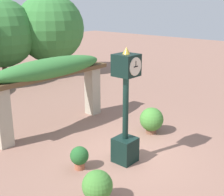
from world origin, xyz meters
TOP-DOWN VIEW (x-y plane):
  - ground_plane at (0.00, 0.00)m, footprint 60.00×60.00m
  - pedestal_clock at (-0.30, -0.17)m, footprint 0.60×0.64m
  - pergola at (0.00, 3.42)m, footprint 5.19×1.07m
  - potted_plant_near_left at (1.92, 0.40)m, footprint 0.84×0.84m
  - potted_plant_near_right at (-2.30, -0.94)m, footprint 0.71×0.71m
  - potted_plant_far_left at (-1.47, 0.52)m, footprint 0.52×0.52m

SIDE VIEW (x-z plane):
  - ground_plane at x=0.00m, z-range 0.00..0.00m
  - potted_plant_far_left at x=-1.47m, z-range 0.04..0.70m
  - potted_plant_near_right at x=-2.30m, z-range 0.02..0.86m
  - potted_plant_near_left at x=1.92m, z-range 0.03..0.97m
  - pedestal_clock at x=-0.30m, z-range -0.13..3.23m
  - pergola at x=0.00m, z-range 0.70..3.30m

